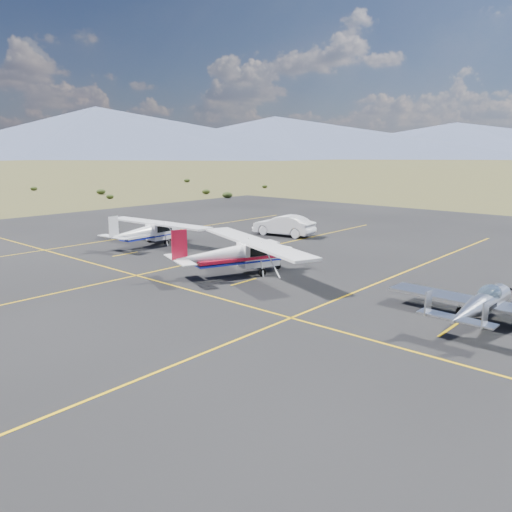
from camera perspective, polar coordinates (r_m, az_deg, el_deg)
ground at (r=25.15m, az=16.09°, el=-4.48°), size 1600.00×1600.00×0.00m
apron at (r=28.70m, az=3.41°, el=-2.00°), size 72.00×72.00×0.02m
aircraft_low_wing at (r=22.19m, az=24.57°, el=-4.95°), size 6.01×8.40×1.83m
aircraft_cessna at (r=28.14m, az=-2.11°, el=0.35°), size 7.86×10.90×2.82m
aircraft_plain at (r=37.61m, az=-12.23°, el=2.82°), size 5.95×9.90×2.50m
sedan at (r=41.28m, az=3.19°, el=3.52°), size 2.56×5.35×1.69m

